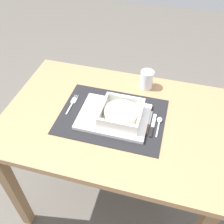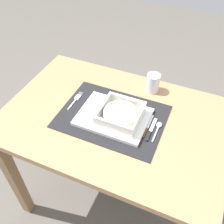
{
  "view_description": "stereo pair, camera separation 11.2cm",
  "coord_description": "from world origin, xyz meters",
  "px_view_note": "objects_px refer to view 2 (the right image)",
  "views": [
    {
      "loc": [
        0.2,
        -0.76,
        1.54
      ],
      "look_at": [
        -0.01,
        -0.0,
        0.75
      ],
      "focal_mm": 41.45,
      "sensor_mm": 36.0,
      "label": 1
    },
    {
      "loc": [
        0.31,
        -0.73,
        1.54
      ],
      "look_at": [
        -0.01,
        -0.0,
        0.75
      ],
      "focal_mm": 41.45,
      "sensor_mm": 36.0,
      "label": 2
    }
  ],
  "objects_px": {
    "bread_knife": "(147,127)",
    "dining_table": "(114,133)",
    "porridge_bowl": "(120,115)",
    "spoon": "(158,127)",
    "fork": "(76,99)",
    "butter_knife": "(151,131)",
    "drinking_glass": "(153,84)"
  },
  "relations": [
    {
      "from": "fork",
      "to": "porridge_bowl",
      "type": "bearing_deg",
      "value": -6.71
    },
    {
      "from": "butter_knife",
      "to": "bread_knife",
      "type": "height_order",
      "value": "same"
    },
    {
      "from": "porridge_bowl",
      "to": "dining_table",
      "type": "bearing_deg",
      "value": 159.93
    },
    {
      "from": "spoon",
      "to": "bread_knife",
      "type": "relative_size",
      "value": 0.83
    },
    {
      "from": "porridge_bowl",
      "to": "fork",
      "type": "relative_size",
      "value": 1.31
    },
    {
      "from": "spoon",
      "to": "butter_knife",
      "type": "distance_m",
      "value": 0.04
    },
    {
      "from": "fork",
      "to": "spoon",
      "type": "distance_m",
      "value": 0.4
    },
    {
      "from": "bread_knife",
      "to": "dining_table",
      "type": "bearing_deg",
      "value": 173.32
    },
    {
      "from": "bread_knife",
      "to": "drinking_glass",
      "type": "xyz_separation_m",
      "value": [
        -0.05,
        0.25,
        0.03
      ]
    },
    {
      "from": "dining_table",
      "to": "spoon",
      "type": "bearing_deg",
      "value": 4.73
    },
    {
      "from": "spoon",
      "to": "butter_knife",
      "type": "relative_size",
      "value": 0.84
    },
    {
      "from": "porridge_bowl",
      "to": "spoon",
      "type": "distance_m",
      "value": 0.17
    },
    {
      "from": "fork",
      "to": "bread_knife",
      "type": "distance_m",
      "value": 0.36
    },
    {
      "from": "fork",
      "to": "spoon",
      "type": "relative_size",
      "value": 1.17
    },
    {
      "from": "fork",
      "to": "butter_knife",
      "type": "relative_size",
      "value": 0.98
    },
    {
      "from": "porridge_bowl",
      "to": "drinking_glass",
      "type": "bearing_deg",
      "value": 75.93
    },
    {
      "from": "spoon",
      "to": "butter_knife",
      "type": "height_order",
      "value": "spoon"
    },
    {
      "from": "porridge_bowl",
      "to": "bread_knife",
      "type": "xyz_separation_m",
      "value": [
        0.12,
        0.01,
        -0.03
      ]
    },
    {
      "from": "spoon",
      "to": "dining_table",
      "type": "bearing_deg",
      "value": -172.3
    },
    {
      "from": "fork",
      "to": "bread_knife",
      "type": "height_order",
      "value": "bread_knife"
    },
    {
      "from": "fork",
      "to": "spoon",
      "type": "bearing_deg",
      "value": 1.34
    },
    {
      "from": "dining_table",
      "to": "fork",
      "type": "bearing_deg",
      "value": 171.39
    },
    {
      "from": "butter_knife",
      "to": "drinking_glass",
      "type": "bearing_deg",
      "value": 102.32
    },
    {
      "from": "porridge_bowl",
      "to": "spoon",
      "type": "relative_size",
      "value": 1.53
    },
    {
      "from": "dining_table",
      "to": "butter_knife",
      "type": "relative_size",
      "value": 7.27
    },
    {
      "from": "bread_knife",
      "to": "drinking_glass",
      "type": "height_order",
      "value": "drinking_glass"
    },
    {
      "from": "spoon",
      "to": "bread_knife",
      "type": "bearing_deg",
      "value": -151.76
    },
    {
      "from": "fork",
      "to": "bread_knife",
      "type": "xyz_separation_m",
      "value": [
        0.36,
        -0.04,
        0.0
      ]
    },
    {
      "from": "dining_table",
      "to": "porridge_bowl",
      "type": "relative_size",
      "value": 5.69
    },
    {
      "from": "porridge_bowl",
      "to": "bread_knife",
      "type": "distance_m",
      "value": 0.12
    },
    {
      "from": "spoon",
      "to": "drinking_glass",
      "type": "bearing_deg",
      "value": 116.28
    },
    {
      "from": "bread_knife",
      "to": "spoon",
      "type": "bearing_deg",
      "value": 20.33
    }
  ]
}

